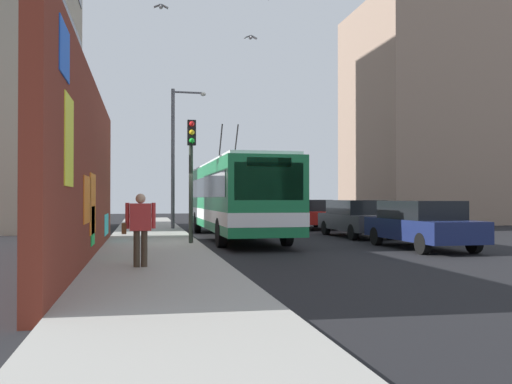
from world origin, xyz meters
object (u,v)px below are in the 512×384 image
(city_bus, at_px, (235,196))
(parked_car_dark_gray, at_px, (356,218))
(pedestrian_near_wall, at_px, (140,224))
(parked_car_navy, at_px, (421,223))
(street_lamp, at_px, (177,149))
(parked_car_red, at_px, (310,213))
(traffic_light, at_px, (191,160))

(city_bus, distance_m, parked_car_dark_gray, 5.29)
(pedestrian_near_wall, bearing_deg, parked_car_navy, -66.55)
(pedestrian_near_wall, xyz_separation_m, street_lamp, (14.86, -1.74, 3.06))
(city_bus, bearing_deg, parked_car_dark_gray, -94.07)
(city_bus, bearing_deg, parked_car_navy, -138.07)
(parked_car_navy, relative_size, pedestrian_near_wall, 2.96)
(parked_car_dark_gray, xyz_separation_m, parked_car_red, (6.29, -0.00, 0.00))
(street_lamp, bearing_deg, parked_car_red, -84.04)
(parked_car_navy, xyz_separation_m, street_lamp, (10.95, 7.27, 3.32))
(parked_car_dark_gray, height_order, pedestrian_near_wall, pedestrian_near_wall)
(parked_car_dark_gray, relative_size, parked_car_red, 1.05)
(city_bus, bearing_deg, parked_car_red, -41.30)
(city_bus, distance_m, traffic_light, 4.54)
(parked_car_dark_gray, relative_size, pedestrian_near_wall, 2.96)
(city_bus, bearing_deg, pedestrian_near_wall, 158.55)
(pedestrian_near_wall, bearing_deg, traffic_light, -15.77)
(pedestrian_near_wall, relative_size, traffic_light, 0.39)
(pedestrian_near_wall, bearing_deg, street_lamp, -6.69)
(parked_car_navy, height_order, parked_car_red, same)
(parked_car_navy, relative_size, street_lamp, 0.68)
(parked_car_red, distance_m, pedestrian_near_wall, 18.03)
(parked_car_navy, relative_size, parked_car_dark_gray, 1.00)
(traffic_light, height_order, street_lamp, street_lamp)
(parked_car_dark_gray, relative_size, street_lamp, 0.68)
(city_bus, xyz_separation_m, parked_car_navy, (-5.79, -5.20, -0.91))
(city_bus, relative_size, parked_car_dark_gray, 2.55)
(parked_car_navy, xyz_separation_m, parked_car_red, (11.71, -0.00, -0.00))
(city_bus, bearing_deg, street_lamp, 21.83)
(city_bus, distance_m, parked_car_red, 7.93)
(pedestrian_near_wall, height_order, street_lamp, street_lamp)
(parked_car_red, distance_m, street_lamp, 8.02)
(city_bus, relative_size, pedestrian_near_wall, 7.55)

